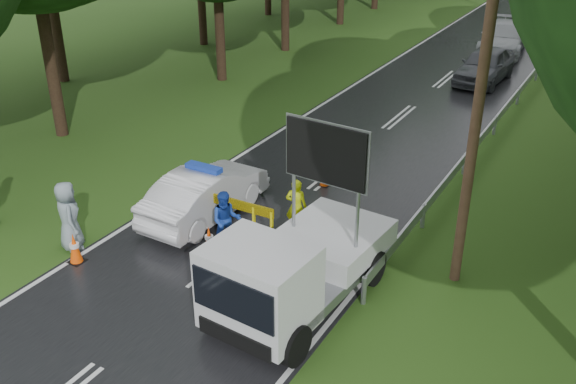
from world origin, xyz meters
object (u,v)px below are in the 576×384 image
Objects in this scene: police_sedan at (205,194)px; officer at (296,207)px; work_truck at (293,269)px; queue_car_second at (503,38)px; queue_car_third at (531,19)px; queue_car_first at (485,65)px; civilian at (226,220)px; barrier at (228,207)px.

officer is (2.66, 0.42, 0.08)m from police_sedan.
work_truck is 0.95× the size of queue_car_second.
queue_car_third is at bearing 96.44° from work_truck.
queue_car_third is (-0.32, 12.25, -0.09)m from queue_car_first.
officer is 28.78m from queue_car_third.
queue_car_first is 6.03m from queue_car_second.
civilian is at bearing -99.55° from queue_car_second.
officer is at bearing 15.30° from civilian.
barrier is at bearing 154.47° from police_sedan.
officer is 1.93m from civilian.
officer is at bearing 122.08° from work_truck.
officer is at bearing -94.32° from queue_car_third.
officer is (-1.57, 2.99, -0.28)m from work_truck.
civilian is at bearing -60.11° from barrier.
work_truck is 1.12× the size of queue_car_first.
queue_car_second reaches higher than police_sedan.
queue_car_third is at bearing 94.35° from queue_car_first.
police_sedan is 29.36m from queue_car_third.
queue_car_first is 0.85× the size of queue_car_second.
queue_car_first is at bearing -90.94° from queue_car_second.
work_truck reaches higher than police_sedan.
queue_car_third is at bearing 85.88° from barrier.
work_truck reaches higher than officer.
officer is 0.29× the size of queue_car_second.
work_truck reaches higher than barrier.
queue_car_first is at bearing -105.73° from officer.
police_sedan is at bearing -103.29° from queue_car_second.
civilian is (-2.78, 1.49, -0.29)m from work_truck.
queue_car_second reaches higher than queue_car_third.
civilian is 30.32m from queue_car_third.
civilian is at bearing -96.56° from queue_car_third.
work_truck reaches higher than civilian.
queue_car_first reaches higher than queue_car_third.
barrier is at bearing -94.47° from queue_car_first.
civilian reaches higher than barrier.
work_truck reaches higher than queue_car_second.
queue_car_first is (3.41, 16.95, 0.07)m from police_sedan.
queue_car_first is (2.26, 17.53, -0.09)m from barrier.
queue_car_third is at bearing 81.69° from queue_car_second.
officer is 22.53m from queue_car_second.
queue_car_second is (-1.37, 25.52, -0.29)m from work_truck.
queue_car_first is at bearing 96.79° from work_truck.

